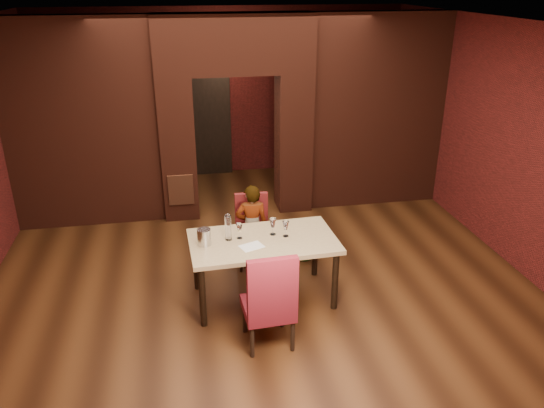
{
  "coord_description": "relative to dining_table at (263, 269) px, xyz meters",
  "views": [
    {
      "loc": [
        -0.95,
        -6.29,
        3.71
      ],
      "look_at": [
        0.22,
        0.0,
        0.94
      ],
      "focal_mm": 35.0,
      "sensor_mm": 36.0,
      "label": 1
    }
  ],
  "objects": [
    {
      "name": "floor",
      "position": [
        0.03,
        0.75,
        -0.41
      ],
      "size": [
        8.0,
        8.0,
        0.0
      ],
      "primitive_type": "plane",
      "color": "#442511",
      "rests_on": "ground"
    },
    {
      "name": "ceiling",
      "position": [
        0.03,
        0.75,
        2.79
      ],
      "size": [
        7.0,
        8.0,
        0.04
      ],
      "primitive_type": "cube",
      "color": "silver",
      "rests_on": "ground"
    },
    {
      "name": "wall_back",
      "position": [
        0.03,
        4.75,
        1.19
      ],
      "size": [
        7.0,
        0.04,
        3.2
      ],
      "primitive_type": "cube",
      "color": "maroon",
      "rests_on": "ground"
    },
    {
      "name": "wall_front",
      "position": [
        0.03,
        -3.25,
        1.19
      ],
      "size": [
        7.0,
        0.04,
        3.2
      ],
      "primitive_type": "cube",
      "color": "maroon",
      "rests_on": "ground"
    },
    {
      "name": "wall_right",
      "position": [
        3.53,
        0.75,
        1.19
      ],
      "size": [
        0.04,
        8.0,
        3.2
      ],
      "primitive_type": "cube",
      "color": "maroon",
      "rests_on": "ground"
    },
    {
      "name": "pillar_left",
      "position": [
        -0.92,
        2.75,
        0.74
      ],
      "size": [
        0.55,
        0.55,
        2.3
      ],
      "primitive_type": "cube",
      "color": "maroon",
      "rests_on": "ground"
    },
    {
      "name": "pillar_right",
      "position": [
        0.98,
        2.75,
        0.74
      ],
      "size": [
        0.55,
        0.55,
        2.3
      ],
      "primitive_type": "cube",
      "color": "maroon",
      "rests_on": "ground"
    },
    {
      "name": "lintel",
      "position": [
        0.03,
        2.75,
        2.34
      ],
      "size": [
        2.45,
        0.55,
        0.9
      ],
      "primitive_type": "cube",
      "color": "maroon",
      "rests_on": "ground"
    },
    {
      "name": "wing_wall_left",
      "position": [
        -2.33,
        2.75,
        1.19
      ],
      "size": [
        2.28,
        0.35,
        3.2
      ],
      "primitive_type": "cube",
      "color": "maroon",
      "rests_on": "ground"
    },
    {
      "name": "wing_wall_right",
      "position": [
        2.39,
        2.75,
        1.19
      ],
      "size": [
        2.28,
        0.35,
        3.2
      ],
      "primitive_type": "cube",
      "color": "maroon",
      "rests_on": "ground"
    },
    {
      "name": "vent_panel",
      "position": [
        -0.92,
        2.46,
        0.14
      ],
      "size": [
        0.4,
        0.03,
        0.5
      ],
      "primitive_type": "cube",
      "color": "#9F502E",
      "rests_on": "ground"
    },
    {
      "name": "rear_door",
      "position": [
        -0.37,
        4.69,
        0.64
      ],
      "size": [
        0.9,
        0.08,
        2.1
      ],
      "primitive_type": "cube",
      "color": "black",
      "rests_on": "ground"
    },
    {
      "name": "rear_door_frame",
      "position": [
        -0.37,
        4.65,
        0.64
      ],
      "size": [
        1.02,
        0.04,
        2.22
      ],
      "primitive_type": "cube",
      "color": "black",
      "rests_on": "ground"
    },
    {
      "name": "dining_table",
      "position": [
        0.0,
        0.0,
        0.0
      ],
      "size": [
        1.78,
        1.05,
        0.82
      ],
      "primitive_type": "cube",
      "rotation": [
        0.0,
        0.0,
        0.04
      ],
      "color": "tan",
      "rests_on": "ground"
    },
    {
      "name": "chair_far",
      "position": [
        0.0,
        0.86,
        0.09
      ],
      "size": [
        0.47,
        0.47,
        0.99
      ],
      "primitive_type": "cube",
      "rotation": [
        0.0,
        0.0,
        -0.04
      ],
      "color": "maroon",
      "rests_on": "ground"
    },
    {
      "name": "chair_near",
      "position": [
        -0.09,
        -0.85,
        0.17
      ],
      "size": [
        0.55,
        0.55,
        1.15
      ],
      "primitive_type": "cube",
      "rotation": [
        0.0,
        0.0,
        3.19
      ],
      "color": "maroon",
      "rests_on": "ground"
    },
    {
      "name": "person_seated",
      "position": [
        -0.02,
        0.8,
        0.19
      ],
      "size": [
        0.46,
        0.32,
        1.2
      ],
      "primitive_type": "imported",
      "rotation": [
        0.0,
        0.0,
        3.07
      ],
      "color": "silver",
      "rests_on": "ground"
    },
    {
      "name": "wine_glass_a",
      "position": [
        -0.27,
        0.08,
        0.5
      ],
      "size": [
        0.08,
        0.08,
        0.19
      ],
      "primitive_type": null,
      "color": "white",
      "rests_on": "dining_table"
    },
    {
      "name": "wine_glass_b",
      "position": [
        0.14,
        0.11,
        0.51
      ],
      "size": [
        0.09,
        0.09,
        0.21
      ],
      "primitive_type": null,
      "color": "white",
      "rests_on": "dining_table"
    },
    {
      "name": "wine_glass_c",
      "position": [
        0.28,
        0.04,
        0.51
      ],
      "size": [
        0.08,
        0.08,
        0.2
      ],
      "primitive_type": null,
      "color": "white",
      "rests_on": "dining_table"
    },
    {
      "name": "tasting_sheet",
      "position": [
        -0.16,
        -0.15,
        0.41
      ],
      "size": [
        0.31,
        0.27,
        0.0
      ],
      "primitive_type": "cube",
      "rotation": [
        0.0,
        0.0,
        0.36
      ],
      "color": "white",
      "rests_on": "dining_table"
    },
    {
      "name": "wine_bucket",
      "position": [
        -0.69,
        -0.0,
        0.51
      ],
      "size": [
        0.16,
        0.16,
        0.2
      ],
      "primitive_type": "cylinder",
      "color": "silver",
      "rests_on": "dining_table"
    },
    {
      "name": "water_bottle",
      "position": [
        -0.41,
        0.07,
        0.57
      ],
      "size": [
        0.08,
        0.08,
        0.33
      ],
      "primitive_type": "cylinder",
      "color": "silver",
      "rests_on": "dining_table"
    },
    {
      "name": "potted_plant",
      "position": [
        0.74,
        0.89,
        -0.18
      ],
      "size": [
        0.54,
        0.54,
        0.46
      ],
      "primitive_type": "imported",
      "rotation": [
        0.0,
        0.0,
        0.73
      ],
      "color": "#2B5B26",
      "rests_on": "ground"
    }
  ]
}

